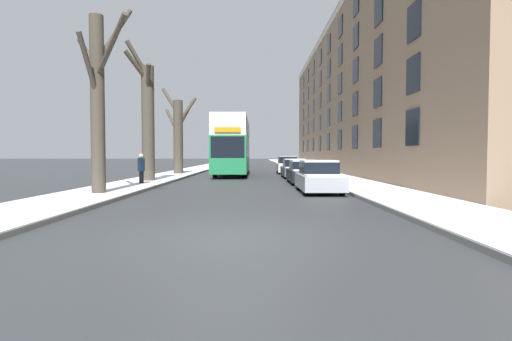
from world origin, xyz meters
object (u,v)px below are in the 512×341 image
Objects in this scene: pedestrian_left_sidewalk at (141,168)px; bare_tree_left_1 at (147,119)px; bare_tree_left_0 at (97,98)px; parked_car_1 at (303,173)px; parked_car_0 at (318,178)px; parked_car_2 at (294,169)px; double_decker_bus at (232,144)px; parked_car_3 at (287,166)px; bare_tree_left_2 at (177,133)px; oncoming_van at (237,158)px.

bare_tree_left_1 is at bearing 10.71° from pedestrian_left_sidewalk.
bare_tree_left_0 reaches higher than parked_car_1.
parked_car_2 is (-0.00, 11.27, -0.02)m from parked_car_0.
double_decker_bus is 15.53m from parked_car_0.
parked_car_3 is (0.00, 12.20, 0.07)m from parked_car_1.
bare_tree_left_2 reaches higher than parked_car_0.
pedestrian_left_sidewalk reaches higher than parked_car_1.
parked_car_0 is 2.40× the size of pedestrian_left_sidewalk.
bare_tree_left_1 is at bearing 178.20° from parked_car_1.
parked_car_0 is (4.64, -14.70, -1.90)m from double_decker_bus.
parked_car_2 is (8.92, 13.13, -3.23)m from bare_tree_left_0.
parked_car_0 reaches higher than parked_car_1.
double_decker_bus is 2.86× the size of parked_car_0.
double_decker_bus is at bearing 143.55° from parked_car_2.
parked_car_0 is 5.41m from parked_car_1.
double_decker_bus is (4.42, 9.00, -1.16)m from bare_tree_left_1.
bare_tree_left_1 is 1.88× the size of parked_car_1.
bare_tree_left_2 is at bearing 134.76° from parked_car_1.
parked_car_1 is at bearing 39.20° from bare_tree_left_0.
parked_car_0 is (8.99, -14.48, -2.71)m from bare_tree_left_2.
bare_tree_left_0 is 31.72m from oncoming_van.
double_decker_bus is 10.55m from parked_car_1.
bare_tree_left_0 reaches higher than parked_car_2.
parked_car_3 is at bearing 52.73° from bare_tree_left_1.
parked_car_0 is at bearing -58.17° from bare_tree_left_2.
oncoming_van is (3.98, 31.36, -2.62)m from bare_tree_left_0.
pedestrian_left_sidewalk is at bearing -110.32° from double_decker_bus.
parked_car_1 is at bearing -63.43° from double_decker_bus.
parked_car_1 is 5.85m from parked_car_2.
parked_car_0 is 29.92m from oncoming_van.
parked_car_3 is (8.99, 3.13, -2.66)m from bare_tree_left_2.
bare_tree_left_2 is at bearing 160.33° from parked_car_2.
bare_tree_left_0 is 16.20m from parked_car_2.
bare_tree_left_0 is 17.15m from double_decker_bus.
parked_car_1 is 2.52× the size of pedestrian_left_sidewalk.
double_decker_bus is 14.86m from oncoming_van.
oncoming_van is at bearing 101.59° from parked_car_1.
bare_tree_left_2 is at bearing 121.83° from parked_car_0.
bare_tree_left_0 is at bearing -140.80° from parked_car_1.
double_decker_bus is 12.08m from pedestrian_left_sidewalk.
parked_car_1 is at bearing -45.24° from bare_tree_left_2.
bare_tree_left_1 reaches higher than parked_car_1.
bare_tree_left_1 is 1.14× the size of bare_tree_left_2.
oncoming_van is at bearing 80.16° from bare_tree_left_1.
bare_tree_left_0 is 6.08m from pedestrian_left_sidewalk.
bare_tree_left_2 is at bearing 4.96° from pedestrian_left_sidewalk.
parked_car_1 is 0.79× the size of oncoming_van.
oncoming_van is at bearing 91.15° from double_decker_bus.
bare_tree_left_1 is 10.09m from double_decker_bus.
bare_tree_left_0 reaches higher than oncoming_van.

